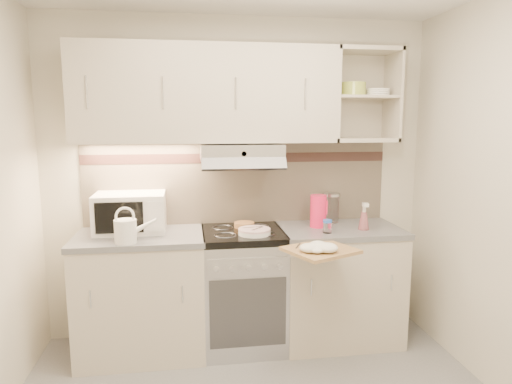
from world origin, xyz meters
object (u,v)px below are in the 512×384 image
microwave (130,212)px  plate_stack (254,231)px  electric_range (243,288)px  watering_can (127,230)px  cutting_board (320,250)px  spray_bottle (364,218)px  glass_jar (331,208)px  pink_pitcher (318,211)px

microwave → plate_stack: size_ratio=2.17×
electric_range → plate_stack: plate_stack is taller
electric_range → microwave: (-0.82, 0.12, 0.59)m
watering_can → cutting_board: watering_can is taller
spray_bottle → plate_stack: bearing=-168.6°
watering_can → glass_jar: size_ratio=1.24×
plate_stack → cutting_board: 0.53m
electric_range → spray_bottle: 1.06m
microwave → spray_bottle: size_ratio=2.33×
plate_stack → pink_pitcher: bearing=17.0°
plate_stack → spray_bottle: 0.84m
plate_stack → cutting_board: size_ratio=0.57×
pink_pitcher → cutting_board: 0.56m
electric_range → cutting_board: bearing=-46.8°
pink_pitcher → spray_bottle: size_ratio=1.15×
microwave → watering_can: 0.34m
watering_can → pink_pitcher: bearing=-0.2°
pink_pitcher → glass_jar: size_ratio=1.07×
plate_stack → spray_bottle: (0.84, 0.03, 0.06)m
microwave → pink_pitcher: 1.41m
cutting_board → glass_jar: bearing=42.4°
microwave → plate_stack: (0.89, -0.24, -0.12)m
electric_range → watering_can: size_ratio=3.11×
electric_range → plate_stack: 0.49m
microwave → glass_jar: (1.56, 0.07, -0.02)m
glass_jar → cutting_board: 0.75m
microwave → pink_pitcher: bearing=-3.4°
watering_can → plate_stack: watering_can is taller
microwave → spray_bottle: bearing=-7.1°
cutting_board → microwave: bearing=130.4°
electric_range → microwave: size_ratio=1.78×
pink_pitcher → spray_bottle: 0.34m
watering_can → spray_bottle: watering_can is taller
microwave → spray_bottle: microwave is taller
glass_jar → watering_can: bearing=-165.3°
glass_jar → cutting_board: size_ratio=0.57×
electric_range → cutting_board: electric_range is taller
electric_range → cutting_board: size_ratio=2.19×
watering_can → glass_jar: (1.55, 0.41, 0.03)m
plate_stack → microwave: bearing=165.1°
watering_can → spray_bottle: (1.71, 0.13, -0.00)m
glass_jar → cutting_board: bearing=-113.1°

